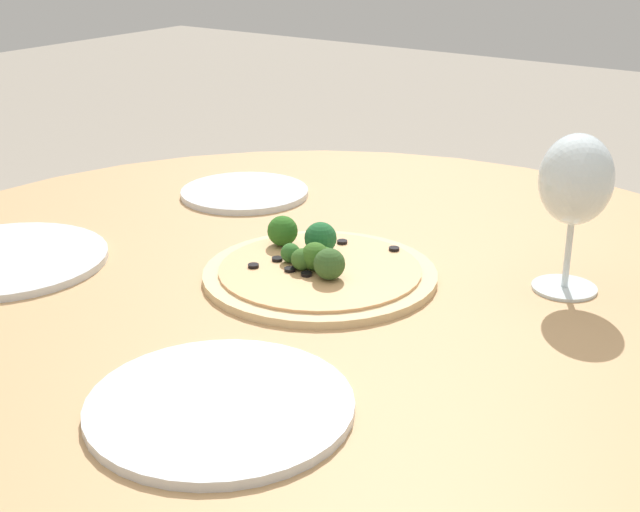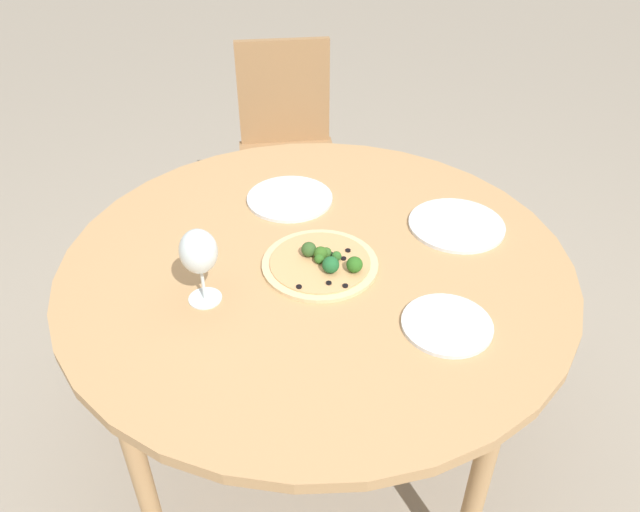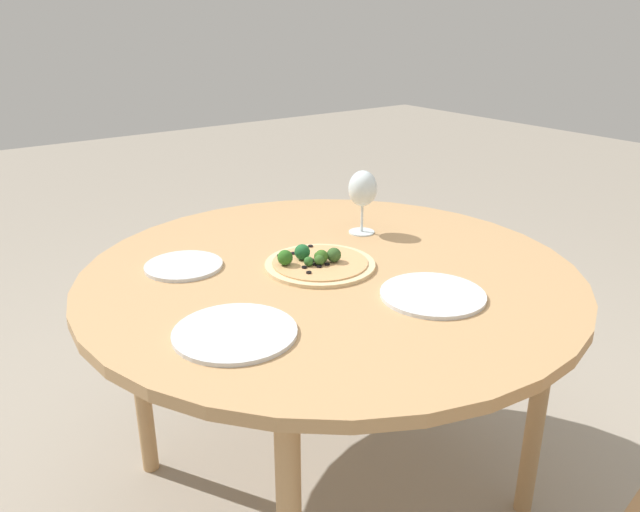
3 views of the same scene
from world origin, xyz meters
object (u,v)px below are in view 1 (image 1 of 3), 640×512
at_px(wine_glass, 576,183).
at_px(plate_side, 245,193).
at_px(plate_far, 220,406).
at_px(plate_near, 5,259).
at_px(pizza, 318,268).

bearing_deg(wine_glass, plate_side, -96.44).
distance_m(wine_glass, plate_far, 0.50).
xyz_separation_m(wine_glass, plate_near, (0.34, -0.63, -0.13)).
distance_m(pizza, plate_side, 0.36).
bearing_deg(plate_far, wine_glass, 160.85).
xyz_separation_m(pizza, plate_far, (0.31, 0.11, -0.01)).
distance_m(pizza, plate_near, 0.41).
relative_size(wine_glass, plate_far, 0.77).
bearing_deg(plate_near, plate_side, 170.24).
height_order(pizza, plate_far, pizza).
xyz_separation_m(plate_far, plate_side, (-0.52, -0.40, 0.00)).
bearing_deg(pizza, plate_far, 19.58).
bearing_deg(plate_side, plate_near, -9.76).
relative_size(wine_glass, plate_side, 0.95).
distance_m(wine_glass, plate_side, 0.58).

